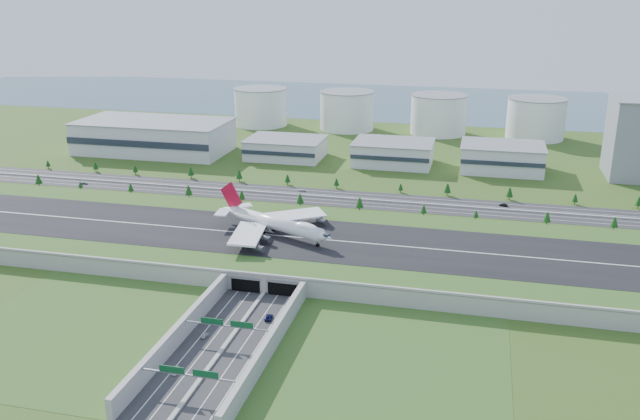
% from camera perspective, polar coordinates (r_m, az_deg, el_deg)
% --- Properties ---
extents(ground, '(1200.00, 1200.00, 0.00)m').
position_cam_1_polar(ground, '(347.31, -2.17, -3.56)').
color(ground, '#2B4A17').
rests_on(ground, ground).
extents(airfield_deck, '(520.00, 100.00, 9.20)m').
position_cam_1_polar(airfield_deck, '(345.70, -2.18, -2.93)').
color(airfield_deck, '#979792').
rests_on(airfield_deck, ground).
extents(underpass_road, '(38.80, 120.40, 8.00)m').
position_cam_1_polar(underpass_road, '(260.86, -8.16, -10.82)').
color(underpass_road, '#28282B').
rests_on(underpass_road, ground).
extents(sign_gantry_near, '(38.70, 0.70, 9.80)m').
position_cam_1_polar(sign_gantry_near, '(262.73, -7.84, -9.71)').
color(sign_gantry_near, gray).
rests_on(sign_gantry_near, ground).
extents(sign_gantry_far, '(38.70, 0.70, 9.80)m').
position_cam_1_polar(sign_gantry_far, '(235.00, -10.98, -13.56)').
color(sign_gantry_far, gray).
rests_on(sign_gantry_far, ground).
extents(north_expressway, '(560.00, 36.00, 0.12)m').
position_cam_1_polar(north_expressway, '(434.13, 1.20, 1.03)').
color(north_expressway, '#28282B').
rests_on(north_expressway, ground).
extents(tree_row, '(505.52, 48.69, 8.45)m').
position_cam_1_polar(tree_row, '(430.71, 1.90, 1.54)').
color(tree_row, '#3D2819').
rests_on(tree_row, ground).
extents(hangar_west, '(120.00, 60.00, 25.00)m').
position_cam_1_polar(hangar_west, '(570.20, -13.79, 6.03)').
color(hangar_west, silver).
rests_on(hangar_west, ground).
extents(hangar_mid_a, '(58.00, 42.00, 15.00)m').
position_cam_1_polar(hangar_mid_a, '(535.40, -2.91, 5.21)').
color(hangar_mid_a, silver).
rests_on(hangar_mid_a, ground).
extents(hangar_mid_b, '(58.00, 42.00, 17.00)m').
position_cam_1_polar(hangar_mid_b, '(518.15, 6.18, 4.79)').
color(hangar_mid_b, silver).
rests_on(hangar_mid_b, ground).
extents(hangar_mid_c, '(58.00, 42.00, 19.00)m').
position_cam_1_polar(hangar_mid_c, '(514.36, 15.07, 4.26)').
color(hangar_mid_c, silver).
rests_on(hangar_mid_c, ground).
extents(fuel_tank_a, '(50.00, 50.00, 35.00)m').
position_cam_1_polar(fuel_tank_a, '(663.31, -5.01, 8.63)').
color(fuel_tank_a, white).
rests_on(fuel_tank_a, ground).
extents(fuel_tank_b, '(50.00, 50.00, 35.00)m').
position_cam_1_polar(fuel_tank_b, '(641.75, 2.29, 8.35)').
color(fuel_tank_b, white).
rests_on(fuel_tank_b, ground).
extents(fuel_tank_c, '(50.00, 50.00, 35.00)m').
position_cam_1_polar(fuel_tank_c, '(631.01, 9.95, 7.92)').
color(fuel_tank_c, white).
rests_on(fuel_tank_c, ground).
extents(fuel_tank_d, '(50.00, 50.00, 35.00)m').
position_cam_1_polar(fuel_tank_d, '(631.62, 17.72, 7.33)').
color(fuel_tank_d, white).
rests_on(fuel_tank_d, ground).
extents(bay_water, '(1200.00, 260.00, 0.06)m').
position_cam_1_polar(bay_water, '(805.17, 7.16, 9.04)').
color(bay_water, '#375869').
rests_on(bay_water, ground).
extents(boeing_747, '(69.76, 64.40, 23.07)m').
position_cam_1_polar(boeing_747, '(346.43, -3.87, -1.08)').
color(boeing_747, white).
rests_on(boeing_747, airfield_deck).
extents(car_0, '(2.32, 4.64, 1.52)m').
position_cam_1_polar(car_0, '(270.70, -9.68, -10.36)').
color(car_0, '#B2B2B7').
rests_on(car_0, ground).
extents(car_1, '(2.52, 5.07, 1.60)m').
position_cam_1_polar(car_1, '(250.49, -12.10, -13.07)').
color(car_1, white).
rests_on(car_1, ground).
extents(car_2, '(3.40, 6.23, 1.66)m').
position_cam_1_polar(car_2, '(280.88, -4.33, -8.99)').
color(car_2, '#0C103D').
rests_on(car_2, ground).
extents(car_4, '(4.75, 2.28, 1.56)m').
position_cam_1_polar(car_4, '(490.49, -19.22, 2.14)').
color(car_4, '#595A5E').
rests_on(car_4, ground).
extents(car_5, '(5.34, 2.75, 1.68)m').
position_cam_1_polar(car_5, '(432.35, 15.20, 0.41)').
color(car_5, black).
rests_on(car_5, ground).
extents(car_7, '(4.57, 1.95, 1.31)m').
position_cam_1_polar(car_7, '(448.16, -1.54, 1.68)').
color(car_7, white).
rests_on(car_7, ground).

